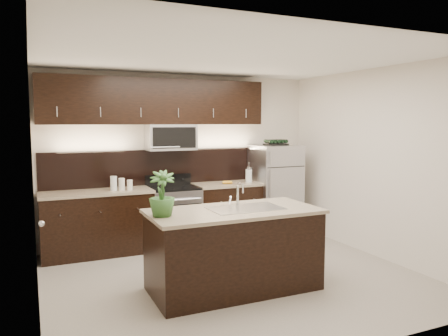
{
  "coord_description": "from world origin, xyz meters",
  "views": [
    {
      "loc": [
        -2.27,
        -4.78,
        1.93
      ],
      "look_at": [
        0.11,
        0.55,
        1.32
      ],
      "focal_mm": 35.0,
      "sensor_mm": 36.0,
      "label": 1
    }
  ],
  "objects": [
    {
      "name": "ground",
      "position": [
        0.0,
        0.0,
        0.0
      ],
      "size": [
        4.5,
        4.5,
        0.0
      ],
      "primitive_type": "plane",
      "color": "gray",
      "rests_on": "ground"
    },
    {
      "name": "room_walls",
      "position": [
        -0.11,
        -0.04,
        1.7
      ],
      "size": [
        4.52,
        4.02,
        2.71
      ],
      "color": "beige",
      "rests_on": "ground"
    },
    {
      "name": "counter_run",
      "position": [
        -0.46,
        1.69,
        0.47
      ],
      "size": [
        3.51,
        0.65,
        0.94
      ],
      "color": "black",
      "rests_on": "ground"
    },
    {
      "name": "upper_fixtures",
      "position": [
        -0.43,
        1.84,
        2.14
      ],
      "size": [
        3.49,
        0.4,
        1.66
      ],
      "color": "black",
      "rests_on": "counter_run"
    },
    {
      "name": "island",
      "position": [
        -0.17,
        -0.34,
        0.47
      ],
      "size": [
        1.96,
        0.96,
        0.94
      ],
      "color": "black",
      "rests_on": "ground"
    },
    {
      "name": "sink_faucet",
      "position": [
        -0.02,
        -0.33,
        0.96
      ],
      "size": [
        0.84,
        0.5,
        0.28
      ],
      "color": "silver",
      "rests_on": "island"
    },
    {
      "name": "refrigerator",
      "position": [
        1.55,
        1.63,
        0.77
      ],
      "size": [
        0.74,
        0.67,
        1.54
      ],
      "primitive_type": "cube",
      "color": "#B2B2B7",
      "rests_on": "ground"
    },
    {
      "name": "wine_rack",
      "position": [
        1.55,
        1.63,
        1.59
      ],
      "size": [
        0.38,
        0.24,
        0.09
      ],
      "color": "black",
      "rests_on": "refrigerator"
    },
    {
      "name": "plant",
      "position": [
        -1.02,
        -0.36,
        1.18
      ],
      "size": [
        0.32,
        0.32,
        0.49
      ],
      "primitive_type": "imported",
      "rotation": [
        0.0,
        0.0,
        -0.19
      ],
      "color": "#2B5421",
      "rests_on": "island"
    },
    {
      "name": "canisters",
      "position": [
        -1.09,
        1.62,
        1.03
      ],
      "size": [
        0.31,
        0.14,
        0.21
      ],
      "rotation": [
        0.0,
        0.0,
        -0.23
      ],
      "color": "silver",
      "rests_on": "counter_run"
    },
    {
      "name": "french_press",
      "position": [
        1.05,
        1.64,
        1.06
      ],
      "size": [
        0.11,
        0.11,
        0.33
      ],
      "rotation": [
        0.0,
        0.0,
        0.16
      ],
      "color": "silver",
      "rests_on": "counter_run"
    },
    {
      "name": "bananas",
      "position": [
        0.58,
        1.61,
        0.97
      ],
      "size": [
        0.2,
        0.17,
        0.05
      ],
      "primitive_type": "ellipsoid",
      "rotation": [
        0.0,
        0.0,
        -0.27
      ],
      "color": "gold",
      "rests_on": "counter_run"
    }
  ]
}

